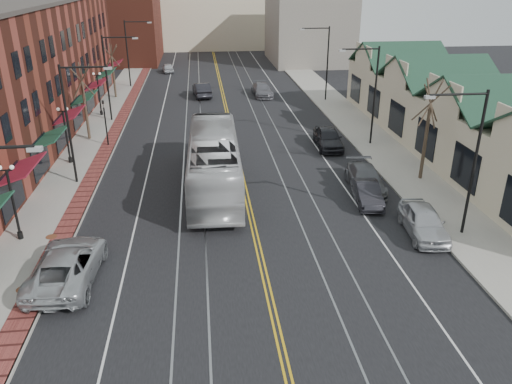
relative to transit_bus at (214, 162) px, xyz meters
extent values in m
plane|color=black|center=(2.00, -14.15, -1.91)|extent=(160.00, 160.00, 0.00)
cube|color=gray|center=(-10.00, 5.85, -1.83)|extent=(4.00, 120.00, 0.15)
cube|color=gray|center=(14.00, 5.85, -1.83)|extent=(4.00, 120.00, 0.15)
cube|color=maroon|center=(-17.00, 12.85, 3.59)|extent=(10.00, 50.00, 11.00)
cube|color=beige|center=(20.00, 5.85, 0.39)|extent=(8.00, 36.00, 4.60)
cube|color=maroon|center=(-14.00, 55.85, 5.09)|extent=(14.00, 18.00, 14.00)
cube|color=beige|center=(2.00, 70.85, 2.59)|extent=(22.00, 14.00, 9.00)
cube|color=slate|center=(17.00, 50.85, 3.59)|extent=(12.00, 16.00, 11.00)
cube|color=#999999|center=(-6.50, -14.15, 5.94)|extent=(0.50, 0.25, 0.15)
cylinder|color=black|center=(-9.50, 1.85, 2.24)|extent=(0.16, 0.16, 8.00)
cylinder|color=black|center=(-8.00, 1.85, 6.04)|extent=(3.00, 0.12, 0.12)
cube|color=#999999|center=(-6.50, 1.85, 5.94)|extent=(0.50, 0.25, 0.15)
cylinder|color=black|center=(-9.50, 17.85, 2.24)|extent=(0.16, 0.16, 8.00)
cylinder|color=black|center=(-8.00, 17.85, 6.04)|extent=(3.00, 0.12, 0.12)
cube|color=#999999|center=(-6.50, 17.85, 5.94)|extent=(0.50, 0.25, 0.15)
cylinder|color=black|center=(-9.50, 33.85, 2.24)|extent=(0.16, 0.16, 8.00)
cylinder|color=black|center=(-8.00, 33.85, 6.04)|extent=(3.00, 0.12, 0.12)
cube|color=#999999|center=(-6.50, 33.85, 5.94)|extent=(0.50, 0.25, 0.15)
cylinder|color=black|center=(13.50, -8.15, 2.24)|extent=(0.16, 0.16, 8.00)
cylinder|color=black|center=(12.00, -8.15, 6.04)|extent=(3.00, 0.12, 0.12)
cube|color=#999999|center=(10.50, -8.15, 5.94)|extent=(0.50, 0.25, 0.15)
cylinder|color=black|center=(13.50, 7.85, 2.24)|extent=(0.16, 0.16, 8.00)
cylinder|color=black|center=(12.00, 7.85, 6.04)|extent=(3.00, 0.12, 0.12)
cube|color=#999999|center=(10.50, 7.85, 5.94)|extent=(0.50, 0.25, 0.15)
cylinder|color=black|center=(13.50, 23.85, 2.24)|extent=(0.16, 0.16, 8.00)
cylinder|color=black|center=(12.00, 23.85, 6.04)|extent=(3.00, 0.12, 0.12)
cube|color=#999999|center=(10.50, 23.85, 5.94)|extent=(0.50, 0.25, 0.15)
cylinder|color=black|center=(-10.80, -6.15, -1.56)|extent=(0.28, 0.28, 0.40)
cylinder|color=black|center=(-10.80, -6.15, 0.24)|extent=(0.14, 0.14, 4.00)
cube|color=black|center=(-10.80, -6.15, 2.24)|extent=(0.60, 0.06, 0.06)
sphere|color=white|center=(-11.10, -6.15, 2.39)|extent=(0.24, 0.24, 0.24)
sphere|color=white|center=(-10.50, -6.15, 2.39)|extent=(0.24, 0.24, 0.24)
cylinder|color=black|center=(-10.80, 5.85, -1.56)|extent=(0.28, 0.28, 0.40)
cylinder|color=black|center=(-10.80, 5.85, 0.24)|extent=(0.14, 0.14, 4.00)
cube|color=black|center=(-10.80, 5.85, 2.24)|extent=(0.60, 0.06, 0.06)
sphere|color=white|center=(-11.10, 5.85, 2.39)|extent=(0.24, 0.24, 0.24)
sphere|color=white|center=(-10.50, 5.85, 2.39)|extent=(0.24, 0.24, 0.24)
cylinder|color=black|center=(-10.80, 19.85, -1.56)|extent=(0.28, 0.28, 0.40)
cylinder|color=black|center=(-10.80, 19.85, 0.24)|extent=(0.14, 0.14, 4.00)
cube|color=black|center=(-10.80, 19.85, 2.24)|extent=(0.60, 0.06, 0.06)
sphere|color=white|center=(-11.10, 19.85, 2.39)|extent=(0.24, 0.24, 0.24)
sphere|color=white|center=(-10.50, 19.85, 2.39)|extent=(0.24, 0.24, 0.24)
cylinder|color=#382B21|center=(-10.50, 11.85, 0.69)|extent=(0.24, 0.24, 4.90)
cylinder|color=#382B21|center=(-10.50, 11.85, 3.24)|extent=(0.58, 1.37, 2.90)
cylinder|color=#382B21|center=(-10.50, 11.85, 3.24)|extent=(1.60, 0.66, 2.78)
cylinder|color=#382B21|center=(-10.50, 11.85, 3.24)|extent=(0.53, 1.23, 2.96)
cylinder|color=#382B21|center=(-10.50, 11.85, 3.24)|extent=(1.69, 1.03, 2.64)
cylinder|color=#382B21|center=(-10.50, 11.85, 3.24)|extent=(1.78, 1.29, 2.48)
cylinder|color=#382B21|center=(-10.50, 27.85, 0.52)|extent=(0.24, 0.24, 4.55)
cylinder|color=#382B21|center=(-10.50, 27.85, 2.89)|extent=(0.55, 1.28, 2.69)
cylinder|color=#382B21|center=(-10.50, 27.85, 2.89)|extent=(1.49, 0.62, 2.58)
cylinder|color=#382B21|center=(-10.50, 27.85, 2.89)|extent=(0.50, 1.15, 2.75)
cylinder|color=#382B21|center=(-10.50, 27.85, 2.89)|extent=(1.57, 0.97, 2.45)
cylinder|color=#382B21|center=(-10.50, 27.85, 2.89)|extent=(1.66, 1.20, 2.30)
cylinder|color=#382B21|center=(14.50, -0.15, 0.87)|extent=(0.24, 0.24, 5.25)
cylinder|color=#382B21|center=(14.50, -0.15, 3.59)|extent=(0.61, 1.46, 3.10)
cylinder|color=#382B21|center=(14.50, -0.15, 3.59)|extent=(1.70, 0.70, 2.97)
cylinder|color=#382B21|center=(14.50, -0.15, 3.59)|extent=(0.56, 1.31, 3.17)
cylinder|color=#382B21|center=(14.50, -0.15, 3.59)|extent=(1.80, 1.10, 2.82)
cylinder|color=#382B21|center=(14.50, -0.15, 3.59)|extent=(1.90, 1.37, 2.65)
cylinder|color=#592D19|center=(-9.20, -11.15, -1.75)|extent=(0.60, 0.60, 0.02)
cylinder|color=#592D19|center=(-9.20, -6.15, -1.75)|extent=(0.60, 0.60, 0.02)
cylinder|color=black|center=(-8.60, 9.85, -0.16)|extent=(0.12, 0.12, 3.20)
imported|color=black|center=(-8.60, 9.85, 1.59)|extent=(0.18, 0.15, 0.90)
imported|color=silver|center=(0.00, 0.00, 0.00)|extent=(3.52, 13.78, 3.82)
imported|color=#B1B4B8|center=(-7.30, -10.36, -1.06)|extent=(3.07, 6.22, 1.70)
imported|color=#B5B8BD|center=(11.30, -7.88, -1.09)|extent=(2.41, 4.96, 1.63)
imported|color=#232228|center=(9.50, -3.50, -1.23)|extent=(1.87, 4.25, 1.36)
imported|color=#5D5E64|center=(10.07, -1.36, -1.15)|extent=(2.62, 5.41, 1.52)
imported|color=black|center=(9.72, 7.52, -1.06)|extent=(2.26, 5.07, 1.69)
imported|color=black|center=(-0.49, 27.46, -1.09)|extent=(2.32, 5.16, 1.64)
imported|color=slate|center=(6.59, 27.00, -1.17)|extent=(2.28, 5.17, 1.48)
imported|color=silver|center=(-5.25, 43.80, -1.25)|extent=(2.02, 4.01, 1.31)
camera|label=1|loc=(-0.70, -31.32, 11.55)|focal=35.00mm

